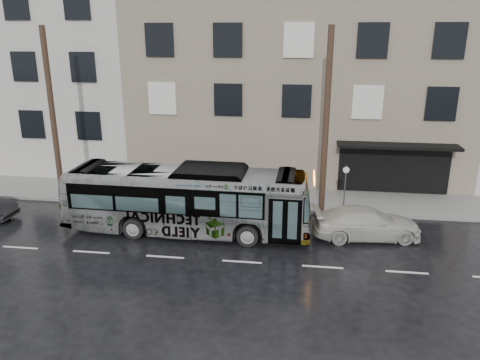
# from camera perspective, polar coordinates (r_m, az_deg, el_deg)

# --- Properties ---
(ground) EXTENTS (120.00, 120.00, 0.00)m
(ground) POSITION_cam_1_polar(r_m,az_deg,el_deg) (21.88, -7.25, -6.33)
(ground) COLOR black
(ground) RESTS_ON ground
(sidewalk) EXTENTS (90.00, 3.60, 0.15)m
(sidewalk) POSITION_cam_1_polar(r_m,az_deg,el_deg) (26.27, -4.55, -1.89)
(sidewalk) COLOR gray
(sidewalk) RESTS_ON ground
(building_taupe) EXTENTS (20.00, 12.00, 11.00)m
(building_taupe) POSITION_cam_1_polar(r_m,az_deg,el_deg) (32.15, 7.16, 11.56)
(building_taupe) COLOR gray
(building_taupe) RESTS_ON ground
(utility_pole_front) EXTENTS (0.30, 0.30, 9.00)m
(utility_pole_front) POSITION_cam_1_polar(r_m,az_deg,el_deg) (22.98, 10.45, 6.85)
(utility_pole_front) COLOR #422E21
(utility_pole_front) RESTS_ON sidewalk
(utility_pole_rear) EXTENTS (0.30, 0.30, 9.00)m
(utility_pole_rear) POSITION_cam_1_polar(r_m,az_deg,el_deg) (26.33, -21.87, 7.24)
(utility_pole_rear) COLOR #422E21
(utility_pole_rear) RESTS_ON sidewalk
(sign_post) EXTENTS (0.06, 0.06, 2.40)m
(sign_post) POSITION_cam_1_polar(r_m,az_deg,el_deg) (23.89, 12.65, -1.07)
(sign_post) COLOR slate
(sign_post) RESTS_ON sidewalk
(bus) EXTENTS (11.26, 2.85, 3.12)m
(bus) POSITION_cam_1_polar(r_m,az_deg,el_deg) (21.36, -6.50, -2.40)
(bus) COLOR #B2B2B2
(bus) RESTS_ON ground
(white_sedan) EXTENTS (4.97, 2.54, 1.38)m
(white_sedan) POSITION_cam_1_polar(r_m,az_deg,el_deg) (21.69, 15.16, -5.08)
(white_sedan) COLOR #B9B8B0
(white_sedan) RESTS_ON ground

